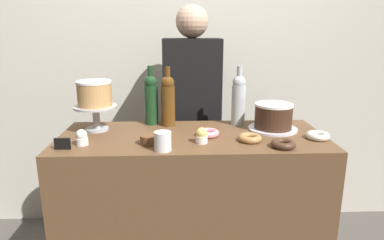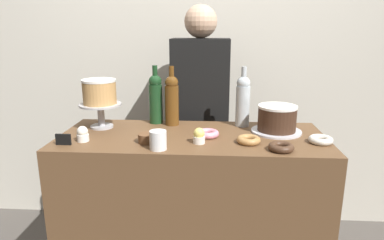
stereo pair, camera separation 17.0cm
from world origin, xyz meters
name	(u,v)px [view 2 (the right image)]	position (x,y,z in m)	size (l,w,h in m)	color
back_wall	(200,51)	(0.00, 0.85, 1.30)	(6.00, 0.05, 2.60)	beige
display_counter	(192,218)	(0.00, 0.00, 0.47)	(1.33, 0.55, 0.94)	brown
cake_stand_pedestal	(101,111)	(-0.50, 0.11, 1.03)	(0.22, 0.22, 0.13)	#B2B2B7
white_layer_cake	(99,92)	(-0.50, 0.11, 1.14)	(0.18, 0.18, 0.13)	tan
silver_serving_platter	(276,131)	(0.43, 0.08, 0.94)	(0.26, 0.26, 0.01)	silver
chocolate_round_cake	(277,118)	(0.43, 0.08, 1.02)	(0.20, 0.20, 0.13)	#3D2619
wine_bottle_green	(156,98)	(-0.22, 0.22, 1.08)	(0.08, 0.08, 0.33)	#193D1E
wine_bottle_amber	(172,99)	(-0.12, 0.19, 1.08)	(0.08, 0.08, 0.33)	#5B3814
wine_bottle_clear	(243,100)	(0.26, 0.19, 1.08)	(0.08, 0.08, 0.33)	#B2BCC1
cupcake_lemon	(199,136)	(0.04, -0.12, 0.97)	(0.06, 0.06, 0.07)	white
cupcake_vanilla	(83,134)	(-0.51, -0.12, 0.97)	(0.06, 0.06, 0.07)	white
donut_pink	(208,134)	(0.08, -0.02, 0.96)	(0.11, 0.11, 0.03)	pink
donut_maple	(249,140)	(0.27, -0.10, 0.96)	(0.11, 0.11, 0.03)	#B27F47
donut_chocolate	(281,147)	(0.41, -0.19, 0.96)	(0.11, 0.11, 0.03)	#472D1E
donut_sugar	(321,140)	(0.61, -0.08, 0.96)	(0.11, 0.11, 0.03)	silver
cookie_stack	(147,138)	(-0.20, -0.13, 0.96)	(0.08, 0.08, 0.04)	brown
price_sign_chalkboard	(63,139)	(-0.58, -0.18, 0.97)	(0.07, 0.01, 0.05)	black
coffee_cup_ceramic	(158,140)	(-0.14, -0.21, 0.98)	(0.08, 0.08, 0.09)	white
barista_figure	(200,127)	(0.02, 0.51, 0.84)	(0.36, 0.22, 1.60)	black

